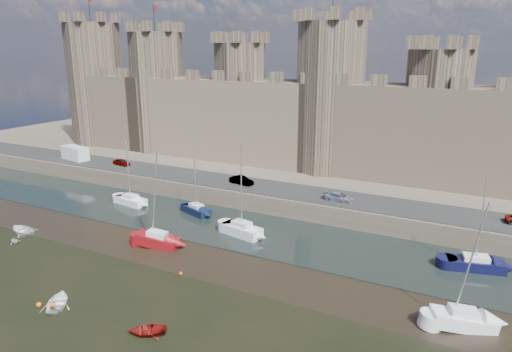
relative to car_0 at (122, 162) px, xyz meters
The scene contains 22 objects.
ground 45.24m from the car_0, 49.29° to the right, with size 160.00×160.00×0.00m, color black.
water_channel 31.31m from the car_0, 19.14° to the right, with size 160.00×12.00×0.08m, color black.
quay 39.18m from the car_0, 41.21° to the left, with size 160.00×60.00×2.50m, color #4C443A.
road 29.45m from the car_0, ahead, with size 160.00×7.00×0.10m, color black.
castle 33.07m from the car_0, 25.58° to the left, with size 108.50×11.00×29.00m.
car_0 is the anchor object (origin of this frame).
car_1 23.45m from the car_0, ahead, with size 1.32×3.78×1.25m, color gray.
car_2 38.40m from the car_0, ahead, with size 1.57×3.86×1.12m, color gray.
van 10.15m from the car_0, behind, with size 5.54×2.22×2.42m, color silver.
sailboat_0 14.01m from the car_0, 42.44° to the right, with size 5.20×2.60×9.32m.
sailboat_1 22.53m from the car_0, 21.74° to the right, with size 4.80×3.12×8.98m.
sailboat_2 32.15m from the car_0, 21.80° to the right, with size 5.42×2.99×11.06m.
sailboat_3 55.71m from the car_0, ahead, with size 5.81×3.41×9.56m.
sailboat_4 29.67m from the car_0, 39.65° to the right, with size 5.15×2.89×11.37m.
sailboat_5 58.15m from the car_0, 20.22° to the right, with size 5.36×3.77×10.78m.
dinghy_2 40.01m from the car_0, 54.88° to the right, with size 2.47×0.72×3.45m, color white.
dinghy_3 26.98m from the car_0, 73.55° to the right, with size 1.16×0.71×1.34m, color silver.
dinghy_4 46.01m from the car_0, 44.76° to the right, with size 2.14×0.62×3.00m, color #690D0B.
dinghy_6 24.17m from the car_0, 76.24° to the right, with size 2.65×0.77×3.70m, color silver.
buoy_0 40.09m from the car_0, 57.16° to the right, with size 0.46×0.46×0.46m, color #F05B0A.
buoy_1 37.45m from the car_0, 38.59° to the right, with size 0.39×0.39×0.39m, color red.
buoy_4 40.28m from the car_0, 55.35° to the right, with size 0.48×0.48×0.48m, color #DB5309.
Camera 1 is at (24.98, -21.88, 21.62)m, focal length 32.00 mm.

